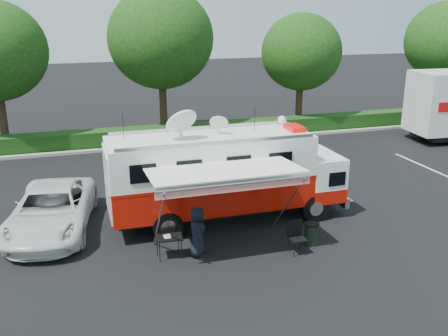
# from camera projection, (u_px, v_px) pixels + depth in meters

# --- Properties ---
(ground_plane) EXTENTS (120.00, 120.00, 0.00)m
(ground_plane) POSITION_uv_depth(u_px,v_px,m) (228.00, 220.00, 18.89)
(ground_plane) COLOR black
(ground_plane) RESTS_ON ground
(back_border) EXTENTS (60.00, 6.14, 8.87)m
(back_border) POSITION_uv_depth(u_px,v_px,m) (181.00, 55.00, 29.41)
(back_border) COLOR #9E998E
(back_border) RESTS_ON ground_plane
(stall_lines) EXTENTS (24.12, 5.50, 0.01)m
(stall_lines) POSITION_uv_depth(u_px,v_px,m) (196.00, 194.00, 21.48)
(stall_lines) COLOR silver
(stall_lines) RESTS_ON ground_plane
(command_truck) EXTENTS (8.80, 2.42, 4.23)m
(command_truck) POSITION_uv_depth(u_px,v_px,m) (226.00, 175.00, 18.31)
(command_truck) COLOR black
(command_truck) RESTS_ON ground_plane
(awning) EXTENTS (4.80, 2.49, 2.90)m
(awning) POSITION_uv_depth(u_px,v_px,m) (226.00, 174.00, 15.53)
(awning) COLOR white
(awning) RESTS_ON ground_plane
(white_suv) EXTENTS (3.53, 6.05, 1.58)m
(white_suv) POSITION_uv_depth(u_px,v_px,m) (54.00, 230.00, 17.98)
(white_suv) COLOR silver
(white_suv) RESTS_ON ground_plane
(person) EXTENTS (0.59, 0.85, 1.67)m
(person) POSITION_uv_depth(u_px,v_px,m) (198.00, 255.00, 16.17)
(person) COLOR black
(person) RESTS_ON ground_plane
(folding_table) EXTENTS (0.90, 0.68, 0.73)m
(folding_table) POSITION_uv_depth(u_px,v_px,m) (169.00, 238.00, 15.84)
(folding_table) COLOR black
(folding_table) RESTS_ON ground_plane
(folding_chair) EXTENTS (0.52, 0.54, 1.08)m
(folding_chair) POSITION_uv_depth(u_px,v_px,m) (296.00, 234.00, 16.23)
(folding_chair) COLOR black
(folding_chair) RESTS_ON ground_plane
(trash_bin) EXTENTS (0.51, 0.51, 0.76)m
(trash_bin) POSITION_uv_depth(u_px,v_px,m) (311.00, 234.00, 16.82)
(trash_bin) COLOR black
(trash_bin) RESTS_ON ground_plane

